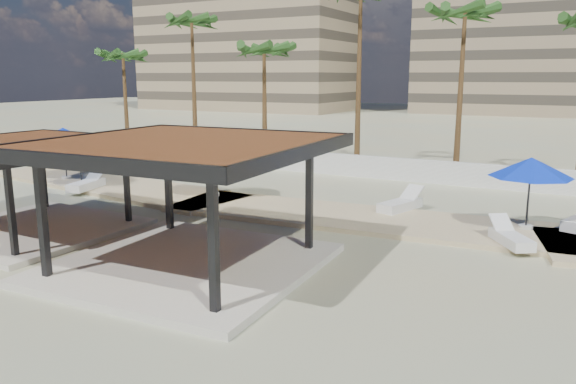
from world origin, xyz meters
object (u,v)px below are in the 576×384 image
object	(u,v)px
pavilion_central	(185,192)
lounger_c	(511,238)
lounger_b	(401,204)
pavilion_west	(28,178)
lounger_a	(87,184)
umbrella_a	(79,144)

from	to	relation	value
pavilion_central	lounger_c	xyz separation A→B (m)	(7.99, 6.32, -1.87)
lounger_b	pavilion_west	bearing A→B (deg)	146.39
pavilion_central	pavilion_west	distance (m)	7.26
pavilion_central	lounger_a	size ratio (longest dim) A/B	3.21
pavilion_west	lounger_b	bearing A→B (deg)	40.63
umbrella_a	lounger_a	size ratio (longest dim) A/B	1.21
pavilion_central	lounger_b	world-z (taller)	pavilion_central
pavilion_central	pavilion_west	size ratio (longest dim) A/B	1.17
pavilion_central	umbrella_a	bearing A→B (deg)	147.69
pavilion_central	lounger_c	size ratio (longest dim) A/B	3.76
umbrella_a	lounger_c	xyz separation A→B (m)	(19.93, -0.47, -1.87)
pavilion_west	lounger_a	xyz separation A→B (m)	(-3.80, 5.91, -1.56)
lounger_b	umbrella_a	bearing A→B (deg)	115.92
lounger_a	lounger_b	xyz separation A→B (m)	(14.51, 2.94, 0.00)
pavilion_west	umbrella_a	world-z (taller)	pavilion_west
pavilion_central	lounger_c	bearing A→B (deg)	35.66
umbrella_a	pavilion_west	bearing A→B (deg)	-53.74
pavilion_west	umbrella_a	size ratio (longest dim) A/B	2.26
pavilion_west	lounger_a	size ratio (longest dim) A/B	2.73
pavilion_west	pavilion_central	bearing A→B (deg)	-2.08
lounger_a	lounger_b	world-z (taller)	same
lounger_b	lounger_c	xyz separation A→B (m)	(4.53, -2.93, -0.02)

